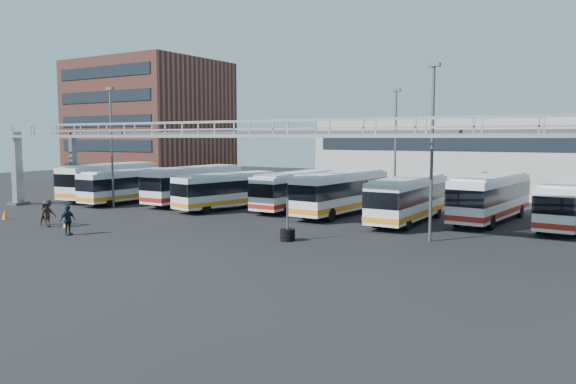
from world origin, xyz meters
The scene contains 22 objects.
ground centered at (0.00, 0.00, 0.00)m, with size 140.00×140.00×0.00m, color black.
gantry centered at (0.00, 5.87, 5.51)m, with size 51.40×5.15×7.10m.
apartment_building centered at (-34.00, 30.00, 8.00)m, with size 18.00×15.00×16.00m, color brown.
warehouse centered at (12.00, 38.00, 4.00)m, with size 42.00×14.00×8.00m, color #9E9E99.
light_pole_left centered at (-16.00, 8.00, 5.73)m, with size 0.70×0.35×10.21m.
light_pole_mid centered at (12.00, 7.00, 5.73)m, with size 0.70×0.35×10.21m.
light_pole_back centered at (4.00, 22.00, 5.73)m, with size 0.70×0.35×10.21m.
bus_0 centered at (-21.53, 12.40, 1.91)m, with size 4.06×11.62×3.46m.
bus_1 centered at (-17.59, 11.26, 1.69)m, with size 2.40×10.05×3.05m.
bus_2 centered at (-12.07, 13.93, 1.87)m, with size 2.69×11.14×3.38m.
bus_3 centered at (-7.03, 12.40, 1.68)m, with size 4.20×10.26×3.04m.
bus_4 centered at (-1.98, 15.05, 1.74)m, with size 2.47×10.35×3.14m.
bus_5 centered at (2.67, 14.23, 1.86)m, with size 3.16×11.17×3.36m.
bus_6 centered at (8.46, 13.20, 1.80)m, with size 2.61×10.72×3.25m.
bus_7 centered at (13.30, 16.65, 1.85)m, with size 3.49×11.21×3.35m.
bus_8 centered at (18.24, 16.33, 1.75)m, with size 2.91×10.52×3.16m.
pedestrian_b centered at (-12.41, -1.05, 0.77)m, with size 0.75×0.58×1.53m, color #28202D.
pedestrian_c centered at (-11.45, -1.49, 0.93)m, with size 1.20×0.69×1.86m, color black.
pedestrian_d centered at (-7.60, -2.81, 0.93)m, with size 1.09×0.46×1.87m, color black.
cone_left centered at (-17.42, -0.90, 0.33)m, with size 0.42×0.42×0.67m, color orange.
cone_right centered at (-10.35, -0.87, 0.40)m, with size 0.50×0.50×0.79m, color orange.
tire_stack centered at (4.89, 2.77, 0.42)m, with size 0.88×0.88×2.51m.
Camera 1 is at (22.00, -24.64, 6.02)m, focal length 35.00 mm.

